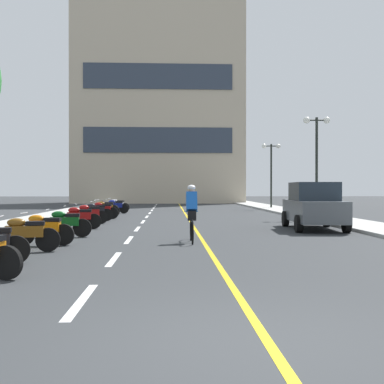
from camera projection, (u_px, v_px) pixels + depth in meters
ground_plane at (183, 218)px, 25.83m from camera, size 140.00×140.00×0.00m
curb_left at (61, 214)px, 28.48m from camera, size 2.40×72.00×0.12m
curb_right at (300, 213)px, 29.17m from camera, size 2.40×72.00×0.12m
lane_dash_0 at (81, 301)px, 6.76m from camera, size 0.14×2.20×0.01m
lane_dash_1 at (114, 259)px, 10.75m from camera, size 0.14×2.20×0.01m
lane_dash_2 at (129, 240)px, 14.75m from camera, size 0.14×2.20×0.01m
lane_dash_3 at (137, 229)px, 18.74m from camera, size 0.14×2.20×0.01m
lane_dash_4 at (143, 222)px, 22.74m from camera, size 0.14×2.20×0.01m
lane_dash_5 at (147, 217)px, 26.74m from camera, size 0.14×2.20×0.01m
lane_dash_6 at (150, 213)px, 30.73m from camera, size 0.14×2.20×0.01m
lane_dash_7 at (152, 210)px, 34.73m from camera, size 0.14×2.20×0.01m
lane_dash_8 at (154, 208)px, 38.72m from camera, size 0.14×2.20×0.01m
lane_dash_9 at (155, 206)px, 42.72m from camera, size 0.14×2.20×0.01m
lane_dash_10 at (156, 205)px, 46.71m from camera, size 0.14×2.20×0.01m
lane_dash_11 at (157, 203)px, 50.71m from camera, size 0.14×2.20×0.01m
centre_line_yellow at (186, 215)px, 28.84m from camera, size 0.12×66.00×0.01m
office_building at (159, 103)px, 52.75m from camera, size 18.31×6.37×21.97m
street_lamp_mid at (317, 144)px, 25.72m from camera, size 1.46×0.36×5.30m
street_lamp_far at (271, 161)px, 36.90m from camera, size 1.46×0.36×4.90m
parked_car_near at (314, 206)px, 18.55m from camera, size 2.17×4.31×1.82m
motorcycle_2 at (24, 233)px, 11.86m from camera, size 1.70×0.60×0.92m
motorcycle_3 at (43, 229)px, 13.29m from camera, size 1.70×0.60×0.92m
motorcycle_4 at (64, 223)px, 15.48m from camera, size 1.70×0.60×0.92m
motorcycle_5 at (79, 217)px, 18.64m from camera, size 1.70×0.60×0.92m
motorcycle_6 at (88, 214)px, 21.20m from camera, size 1.64×0.79×0.92m
motorcycle_7 at (95, 211)px, 23.26m from camera, size 1.70×0.60×0.92m
motorcycle_8 at (102, 210)px, 24.90m from camera, size 1.70×0.60×0.92m
motorcycle_9 at (104, 208)px, 26.89m from camera, size 1.70×0.60×0.92m
motorcycle_10 at (105, 207)px, 28.64m from camera, size 1.66×0.73×0.92m
motorcycle_11 at (115, 206)px, 30.31m from camera, size 1.70×0.60×0.92m
motorcycle_12 at (117, 205)px, 32.49m from camera, size 1.69×0.60×0.92m
cyclist_rider at (192, 212)px, 14.14m from camera, size 0.42×1.77×1.71m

